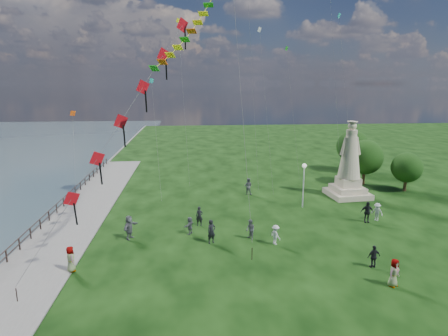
{
  "coord_description": "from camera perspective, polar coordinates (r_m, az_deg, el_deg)",
  "views": [
    {
      "loc": [
        -3.68,
        -20.83,
        12.03
      ],
      "look_at": [
        -1.0,
        8.0,
        5.5
      ],
      "focal_mm": 30.0,
      "sensor_mm": 36.0,
      "label": 1
    }
  ],
  "objects": [
    {
      "name": "tree_row",
      "position": [
        50.79,
        20.94,
        2.02
      ],
      "size": [
        7.22,
        13.95,
        5.79
      ],
      "color": "#382314",
      "rests_on": "ground"
    },
    {
      "name": "person_10",
      "position": [
        26.87,
        -22.31,
        -12.88
      ],
      "size": [
        0.86,
        0.98,
        1.71
      ],
      "primitive_type": "imported",
      "rotation": [
        0.0,
        0.0,
        2.09
      ],
      "color": "#595960",
      "rests_on": "ground"
    },
    {
      "name": "red_kite_train",
      "position": [
        25.79,
        -14.11,
        8.59
      ],
      "size": [
        9.94,
        9.35,
        16.7
      ],
      "color": "black",
      "rests_on": "ground"
    },
    {
      "name": "person_7",
      "position": [
        41.62,
        3.7,
        -2.79
      ],
      "size": [
        1.04,
        0.85,
        1.86
      ],
      "primitive_type": "imported",
      "rotation": [
        0.0,
        0.0,
        2.76
      ],
      "color": "#595960",
      "rests_on": "ground"
    },
    {
      "name": "lamppost",
      "position": [
        37.46,
        12.07,
        -1.2
      ],
      "size": [
        0.41,
        0.41,
        4.45
      ],
      "color": "silver",
      "rests_on": "ground"
    },
    {
      "name": "person_1",
      "position": [
        29.93,
        4.04,
        -9.35
      ],
      "size": [
        0.74,
        0.91,
        1.61
      ],
      "primitive_type": "imported",
      "rotation": [
        0.0,
        0.0,
        -1.19
      ],
      "color": "#595960",
      "rests_on": "ground"
    },
    {
      "name": "person_3",
      "position": [
        27.49,
        21.87,
        -12.41
      ],
      "size": [
        0.98,
        0.6,
        1.57
      ],
      "primitive_type": "imported",
      "rotation": [
        0.0,
        0.0,
        3.28
      ],
      "color": "black",
      "rests_on": "ground"
    },
    {
      "name": "person_5",
      "position": [
        30.81,
        -14.22,
        -8.74
      ],
      "size": [
        1.43,
        1.95,
        1.93
      ],
      "primitive_type": "imported",
      "rotation": [
        0.0,
        0.0,
        1.15
      ],
      "color": "#595960",
      "rests_on": "ground"
    },
    {
      "name": "person_6",
      "position": [
        32.65,
        -3.77,
        -7.34
      ],
      "size": [
        0.69,
        0.52,
        1.7
      ],
      "primitive_type": "imported",
      "rotation": [
        0.0,
        0.0,
        -0.19
      ],
      "color": "black",
      "rests_on": "ground"
    },
    {
      "name": "person_2",
      "position": [
        29.27,
        7.86,
        -10.04
      ],
      "size": [
        0.91,
        1.12,
        1.54
      ],
      "primitive_type": "imported",
      "rotation": [
        0.0,
        0.0,
        2.04
      ],
      "color": "silver",
      "rests_on": "ground"
    },
    {
      "name": "statue",
      "position": [
        42.47,
        18.53,
        -0.1
      ],
      "size": [
        4.36,
        4.36,
        8.21
      ],
      "rotation": [
        0.0,
        0.0,
        0.08
      ],
      "color": "#C3B494",
      "rests_on": "ground"
    },
    {
      "name": "person_0",
      "position": [
        29.14,
        -1.92,
        -9.66
      ],
      "size": [
        0.82,
        0.72,
        1.89
      ],
      "primitive_type": "imported",
      "rotation": [
        0.0,
        0.0,
        0.47
      ],
      "color": "black",
      "rests_on": "ground"
    },
    {
      "name": "waterfront",
      "position": [
        34.2,
        -25.01,
        -9.26
      ],
      "size": [
        200.0,
        200.0,
        1.51
      ],
      "color": "#32444B",
      "rests_on": "ground"
    },
    {
      "name": "person_4",
      "position": [
        25.62,
        24.47,
        -14.32
      ],
      "size": [
        1.01,
        0.9,
        1.76
      ],
      "primitive_type": "imported",
      "rotation": [
        0.0,
        0.0,
        0.54
      ],
      "color": "#595960",
      "rests_on": "ground"
    },
    {
      "name": "person_9",
      "position": [
        35.59,
        20.96,
        -6.29
      ],
      "size": [
        1.19,
        0.72,
        1.91
      ],
      "primitive_type": "imported",
      "rotation": [
        0.0,
        0.0,
        -0.13
      ],
      "color": "black",
      "rests_on": "ground"
    },
    {
      "name": "small_kites",
      "position": [
        44.72,
        3.34,
        15.7
      ],
      "size": [
        29.72,
        17.45,
        25.04
      ],
      "color": "#1CADAC",
      "rests_on": "ground"
    },
    {
      "name": "person_8",
      "position": [
        36.49,
        22.29,
        -6.19
      ],
      "size": [
        1.11,
        1.13,
        1.62
      ],
      "primitive_type": "imported",
      "rotation": [
        0.0,
        0.0,
        -0.81
      ],
      "color": "silver",
      "rests_on": "ground"
    },
    {
      "name": "person_11",
      "position": [
        31.03,
        -5.22,
        -8.72
      ],
      "size": [
        1.17,
        1.45,
        1.45
      ],
      "primitive_type": "imported",
      "rotation": [
        0.0,
        0.0,
        4.19
      ],
      "color": "#595960",
      "rests_on": "ground"
    }
  ]
}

